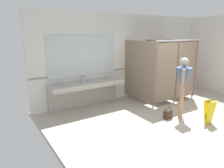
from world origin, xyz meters
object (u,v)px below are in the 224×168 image
Objects in this scene: person_standing at (183,80)px; soap_dispenser at (83,79)px; handbag at (168,114)px; wet_floor_sign at (209,112)px.

person_standing reaches higher than soap_dispenser.
handbag is at bearing -54.52° from soap_dispenser.
person_standing is at bearing -49.95° from soap_dispenser.
soap_dispenser is at bearing 130.05° from person_standing.
handbag is 1.04m from wet_floor_sign.
soap_dispenser is at bearing 125.48° from handbag.
person_standing is 1.01m from handbag.
person_standing reaches higher than handbag.
person_standing is 8.71× the size of soap_dispenser.
soap_dispenser is 0.30× the size of wet_floor_sign.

